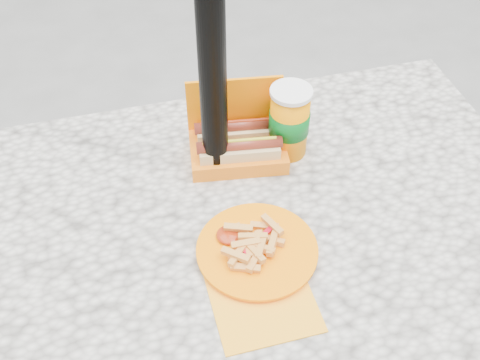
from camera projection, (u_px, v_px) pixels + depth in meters
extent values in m
cube|color=beige|center=(236.00, 236.00, 1.12)|extent=(1.20, 0.80, 0.05)
cylinder|color=black|center=(13.00, 281.00, 1.50)|extent=(0.07, 0.07, 0.70)
cylinder|color=black|center=(383.00, 205.00, 1.68)|extent=(0.07, 0.07, 0.70)
cylinder|color=black|center=(210.00, 12.00, 0.96)|extent=(0.05, 0.05, 2.20)
cube|color=#FF7F00|center=(238.00, 152.00, 1.22)|extent=(0.21, 0.15, 0.03)
cube|color=#FF7F00|center=(234.00, 103.00, 1.20)|extent=(0.19, 0.04, 0.12)
cube|color=tan|center=(239.00, 154.00, 1.18)|extent=(0.16, 0.07, 0.04)
cylinder|color=maroon|center=(239.00, 145.00, 1.17)|extent=(0.17, 0.05, 0.02)
cylinder|color=gold|center=(239.00, 141.00, 1.16)|extent=(0.14, 0.03, 0.01)
cube|color=tan|center=(236.00, 135.00, 1.22)|extent=(0.16, 0.07, 0.04)
cylinder|color=maroon|center=(236.00, 126.00, 1.21)|extent=(0.17, 0.05, 0.02)
cylinder|color=maroon|center=(236.00, 122.00, 1.20)|extent=(0.14, 0.03, 0.01)
cube|color=#FFA41C|center=(262.00, 300.00, 0.99)|extent=(0.17, 0.17, 0.00)
cylinder|color=#FF7F00|center=(257.00, 251.00, 1.05)|extent=(0.20, 0.20, 0.01)
cylinder|color=#FF7F00|center=(257.00, 249.00, 1.05)|extent=(0.21, 0.21, 0.01)
cube|color=#E99B4A|center=(259.00, 243.00, 1.04)|extent=(0.03, 0.05, 0.01)
cube|color=#E99B4A|center=(243.00, 235.00, 1.06)|extent=(0.03, 0.05, 0.01)
cube|color=#E99B4A|center=(248.00, 246.00, 1.04)|extent=(0.02, 0.05, 0.01)
cube|color=#E99B4A|center=(236.00, 255.00, 1.01)|extent=(0.05, 0.04, 0.01)
cube|color=#E99B4A|center=(270.00, 240.00, 1.05)|extent=(0.05, 0.04, 0.01)
cube|color=#E99B4A|center=(272.00, 225.00, 1.06)|extent=(0.03, 0.05, 0.01)
cube|color=#E99B4A|center=(261.00, 247.00, 1.03)|extent=(0.04, 0.05, 0.01)
cube|color=#E99B4A|center=(245.00, 268.00, 1.01)|extent=(0.05, 0.03, 0.01)
cube|color=#E99B4A|center=(258.00, 244.00, 1.04)|extent=(0.02, 0.05, 0.01)
cube|color=#E99B4A|center=(255.00, 260.00, 1.02)|extent=(0.04, 0.05, 0.01)
cube|color=#E99B4A|center=(238.00, 228.00, 1.06)|extent=(0.05, 0.03, 0.01)
cube|color=#E99B4A|center=(253.00, 237.00, 1.04)|extent=(0.05, 0.02, 0.01)
cube|color=#E99B4A|center=(261.00, 248.00, 1.03)|extent=(0.05, 0.04, 0.01)
cube|color=#E99B4A|center=(240.00, 251.00, 1.03)|extent=(0.05, 0.04, 0.01)
cube|color=#E99B4A|center=(264.00, 226.00, 1.07)|extent=(0.05, 0.03, 0.01)
cube|color=#E99B4A|center=(273.00, 244.00, 1.04)|extent=(0.04, 0.05, 0.01)
cube|color=#E99B4A|center=(254.00, 252.00, 1.02)|extent=(0.03, 0.05, 0.01)
cube|color=#E99B4A|center=(238.00, 255.00, 1.02)|extent=(0.04, 0.05, 0.01)
cube|color=#E99B4A|center=(246.00, 244.00, 1.03)|extent=(0.05, 0.01, 0.01)
ellipsoid|color=maroon|center=(229.00, 235.00, 1.06)|extent=(0.04, 0.04, 0.01)
cube|color=#B20719|center=(260.00, 238.00, 1.04)|extent=(0.08, 0.06, 0.00)
cylinder|color=#FF8A00|center=(289.00, 123.00, 1.19)|extent=(0.08, 0.08, 0.15)
cylinder|color=#045A17|center=(289.00, 122.00, 1.19)|extent=(0.08, 0.08, 0.05)
cylinder|color=white|center=(291.00, 92.00, 1.14)|extent=(0.08, 0.08, 0.01)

